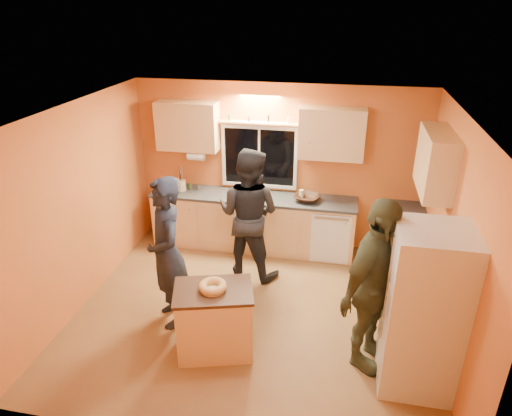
% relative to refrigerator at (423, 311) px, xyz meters
% --- Properties ---
extents(ground, '(4.50, 4.50, 0.00)m').
position_rel_refrigerator_xyz_m(ground, '(-1.89, 0.80, -0.90)').
color(ground, brown).
rests_on(ground, ground).
extents(room_shell, '(4.54, 4.04, 2.61)m').
position_rel_refrigerator_xyz_m(room_shell, '(-1.77, 1.21, 0.72)').
color(room_shell, orange).
rests_on(room_shell, ground).
extents(back_counter, '(4.23, 0.62, 0.90)m').
position_rel_refrigerator_xyz_m(back_counter, '(-1.88, 2.50, -0.45)').
color(back_counter, '#DEA974').
rests_on(back_counter, ground).
extents(right_counter, '(0.62, 1.84, 0.90)m').
position_rel_refrigerator_xyz_m(right_counter, '(0.06, 1.30, -0.45)').
color(right_counter, '#DEA974').
rests_on(right_counter, ground).
extents(refrigerator, '(0.72, 0.70, 1.80)m').
position_rel_refrigerator_xyz_m(refrigerator, '(0.00, 0.00, 0.00)').
color(refrigerator, silver).
rests_on(refrigerator, ground).
extents(island, '(0.99, 0.80, 0.83)m').
position_rel_refrigerator_xyz_m(island, '(-2.17, 0.04, -0.48)').
color(island, '#DEA974').
rests_on(island, ground).
extents(bundt_pastry, '(0.31, 0.31, 0.09)m').
position_rel_refrigerator_xyz_m(bundt_pastry, '(-2.17, 0.04, -0.02)').
color(bundt_pastry, tan).
rests_on(bundt_pastry, island).
extents(person_left, '(0.76, 0.83, 1.91)m').
position_rel_refrigerator_xyz_m(person_left, '(-2.86, 0.48, 0.06)').
color(person_left, black).
rests_on(person_left, ground).
extents(person_center, '(1.07, 0.91, 1.91)m').
position_rel_refrigerator_xyz_m(person_center, '(-2.14, 1.73, 0.06)').
color(person_center, black).
rests_on(person_center, ground).
extents(person_right, '(1.02, 1.24, 1.98)m').
position_rel_refrigerator_xyz_m(person_right, '(-0.48, 0.20, 0.09)').
color(person_right, '#373C26').
rests_on(person_right, ground).
extents(mixing_bowl, '(0.46, 0.46, 0.09)m').
position_rel_refrigerator_xyz_m(mixing_bowl, '(-1.39, 2.48, 0.05)').
color(mixing_bowl, black).
rests_on(mixing_bowl, back_counter).
extents(utensil_crock, '(0.14, 0.14, 0.17)m').
position_rel_refrigerator_xyz_m(utensil_crock, '(-3.41, 2.50, 0.09)').
color(utensil_crock, '#EDE9C7').
rests_on(utensil_crock, back_counter).
extents(potted_plant, '(0.25, 0.22, 0.27)m').
position_rel_refrigerator_xyz_m(potted_plant, '(0.13, 0.92, 0.14)').
color(potted_plant, gray).
rests_on(potted_plant, right_counter).
extents(red_box, '(0.19, 0.16, 0.07)m').
position_rel_refrigerator_xyz_m(red_box, '(-0.00, 1.77, 0.04)').
color(red_box, '#A51F19').
rests_on(red_box, right_counter).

